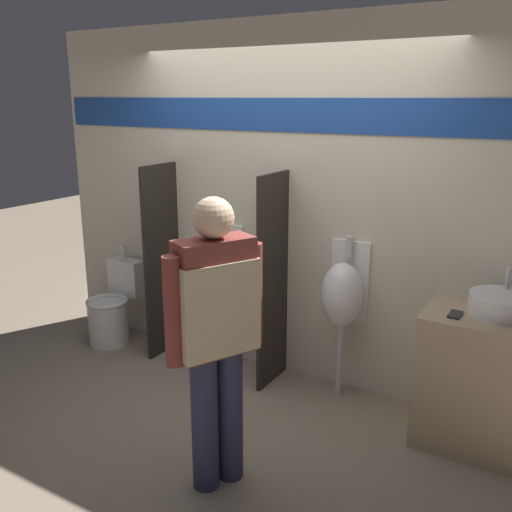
{
  "coord_description": "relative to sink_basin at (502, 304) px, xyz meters",
  "views": [
    {
      "loc": [
        2.01,
        -3.19,
        2.14
      ],
      "look_at": [
        0.0,
        0.17,
        1.05
      ],
      "focal_mm": 40.0,
      "sensor_mm": 36.0,
      "label": 1
    }
  ],
  "objects": [
    {
      "name": "person_in_vest",
      "position": [
        -1.26,
        -1.21,
        0.03
      ],
      "size": [
        0.38,
        0.53,
        1.66
      ],
      "rotation": [
        0.0,
        0.0,
        1.11
      ],
      "color": "#282D4C",
      "rests_on": "ground_plane"
    },
    {
      "name": "divider_near_counter",
      "position": [
        -2.66,
        0.0,
        -0.12
      ],
      "size": [
        0.03,
        0.43,
        1.62
      ],
      "color": "#28231E",
      "rests_on": "ground_plane"
    },
    {
      "name": "urinal_near_counter",
      "position": [
        -2.13,
        0.08,
        -0.15
      ],
      "size": [
        0.31,
        0.3,
        1.19
      ],
      "color": "silver",
      "rests_on": "ground_plane"
    },
    {
      "name": "urinal_far",
      "position": [
        -1.06,
        0.08,
        -0.15
      ],
      "size": [
        0.31,
        0.3,
        1.19
      ],
      "color": "silver",
      "rests_on": "ground_plane"
    },
    {
      "name": "sink_counter",
      "position": [
        0.05,
        -0.06,
        -0.5
      ],
      "size": [
        0.95,
        0.55,
        0.87
      ],
      "color": "tan",
      "rests_on": "ground_plane"
    },
    {
      "name": "toilet",
      "position": [
        -3.19,
        -0.07,
        -0.64
      ],
      "size": [
        0.37,
        0.53,
        0.86
      ],
      "color": "white",
      "rests_on": "ground_plane"
    },
    {
      "name": "cell_phone",
      "position": [
        -0.24,
        -0.16,
        -0.06
      ],
      "size": [
        0.07,
        0.14,
        0.01
      ],
      "color": "#232328",
      "rests_on": "sink_counter"
    },
    {
      "name": "sink_basin",
      "position": [
        0.0,
        0.0,
        0.0
      ],
      "size": [
        0.39,
        0.39,
        0.26
      ],
      "color": "white",
      "rests_on": "sink_counter"
    },
    {
      "name": "divider_mid",
      "position": [
        -1.59,
        0.0,
        -0.12
      ],
      "size": [
        0.03,
        0.43,
        1.62
      ],
      "color": "#28231E",
      "rests_on": "ground_plane"
    },
    {
      "name": "ground_plane",
      "position": [
        -1.63,
        -0.35,
        -0.94
      ],
      "size": [
        16.0,
        16.0,
        0.0
      ],
      "primitive_type": "plane",
      "color": "gray"
    },
    {
      "name": "display_wall",
      "position": [
        -1.63,
        0.25,
        0.43
      ],
      "size": [
        4.4,
        0.07,
        2.7
      ],
      "color": "beige",
      "rests_on": "ground_plane"
    }
  ]
}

